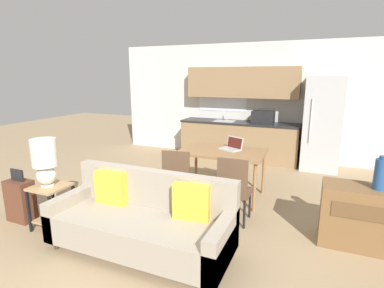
% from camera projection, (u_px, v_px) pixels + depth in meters
% --- Properties ---
extents(ground_plane, '(20.00, 20.00, 0.00)m').
position_uv_depth(ground_plane, '(140.00, 254.00, 3.35)').
color(ground_plane, '#9E8460').
extents(wall_back, '(6.40, 0.07, 2.70)m').
position_uv_depth(wall_back, '(243.00, 101.00, 7.20)').
color(wall_back, silver).
rests_on(wall_back, ground_plane).
extents(kitchen_counter, '(2.75, 0.65, 2.15)m').
position_uv_depth(kitchen_counter, '(240.00, 124.00, 7.04)').
color(kitchen_counter, '#8E704C').
rests_on(kitchen_counter, ground_plane).
extents(refrigerator, '(0.73, 0.76, 1.95)m').
position_uv_depth(refrigerator, '(322.00, 124.00, 6.22)').
color(refrigerator, '#B7BABC').
rests_on(refrigerator, ground_plane).
extents(dining_table, '(1.34, 0.86, 0.78)m').
position_uv_depth(dining_table, '(222.00, 155.00, 4.82)').
color(dining_table, olive).
rests_on(dining_table, ground_plane).
extents(couch, '(2.06, 0.80, 0.87)m').
position_uv_depth(couch, '(144.00, 221.00, 3.39)').
color(couch, '#3D2D1E').
rests_on(couch, ground_plane).
extents(side_table, '(0.42, 0.42, 0.58)m').
position_uv_depth(side_table, '(51.00, 200.00, 3.85)').
color(side_table, tan).
rests_on(side_table, ground_plane).
extents(table_lamp, '(0.31, 0.31, 0.61)m').
position_uv_depth(table_lamp, '(45.00, 160.00, 3.73)').
color(table_lamp, silver).
rests_on(table_lamp, side_table).
extents(credenza, '(1.03, 0.46, 0.72)m').
position_uv_depth(credenza, '(369.00, 218.00, 3.42)').
color(credenza, brown).
rests_on(credenza, ground_plane).
extents(vase, '(0.14, 0.14, 0.38)m').
position_uv_depth(vase, '(381.00, 174.00, 3.27)').
color(vase, '#234C84').
rests_on(vase, credenza).
extents(dining_chair_near_right, '(0.42, 0.42, 0.93)m').
position_uv_depth(dining_chair_near_right, '(234.00, 188.00, 3.95)').
color(dining_chair_near_right, brown).
rests_on(dining_chair_near_right, ground_plane).
extents(dining_chair_near_left, '(0.48, 0.48, 0.93)m').
position_uv_depth(dining_chair_near_left, '(178.00, 178.00, 4.33)').
color(dining_chair_near_left, brown).
rests_on(dining_chair_near_left, ground_plane).
extents(laptop, '(0.40, 0.37, 0.20)m').
position_uv_depth(laptop, '(232.00, 146.00, 4.88)').
color(laptop, '#B7BABC').
rests_on(laptop, dining_table).
extents(suitcase, '(0.36, 0.22, 0.73)m').
position_uv_depth(suitcase, '(20.00, 200.00, 4.07)').
color(suitcase, brown).
rests_on(suitcase, ground_plane).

